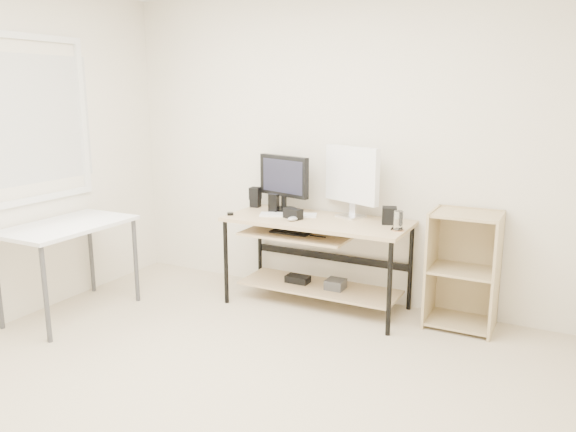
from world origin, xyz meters
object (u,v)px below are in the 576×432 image
(white_imac, at_px, (352,177))
(audio_controller, at_px, (274,204))
(black_monitor, at_px, (284,179))
(side_table, at_px, (68,234))
(shelf_unit, at_px, (464,269))
(desk, at_px, (314,244))

(white_imac, distance_m, audio_controller, 0.71)
(black_monitor, bearing_deg, audio_controller, -87.04)
(side_table, bearing_deg, shelf_unit, 23.33)
(desk, bearing_deg, side_table, -147.35)
(audio_controller, bearing_deg, side_table, -139.67)
(white_imac, bearing_deg, black_monitor, -155.49)
(black_monitor, bearing_deg, side_table, -120.61)
(desk, xyz_separation_m, shelf_unit, (1.18, 0.16, -0.09))
(white_imac, bearing_deg, audio_controller, -144.31)
(shelf_unit, height_order, audio_controller, audio_controller)
(black_monitor, bearing_deg, shelf_unit, 15.63)
(desk, bearing_deg, shelf_unit, 7.77)
(side_table, height_order, white_imac, white_imac)
(shelf_unit, relative_size, audio_controller, 5.45)
(side_table, relative_size, shelf_unit, 1.11)
(side_table, xyz_separation_m, audio_controller, (1.25, 1.09, 0.16))
(side_table, xyz_separation_m, black_monitor, (1.28, 1.22, 0.35))
(side_table, bearing_deg, desk, 32.65)
(side_table, bearing_deg, black_monitor, 43.64)
(desk, xyz_separation_m, black_monitor, (-0.37, 0.16, 0.49))
(black_monitor, height_order, audio_controller, black_monitor)
(audio_controller, bearing_deg, desk, -5.75)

